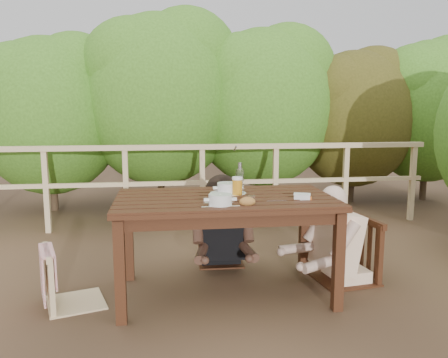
{
  "coord_description": "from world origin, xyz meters",
  "views": [
    {
      "loc": [
        -0.45,
        -3.31,
        1.44
      ],
      "look_at": [
        0.0,
        0.05,
        0.9
      ],
      "focal_mm": 36.09,
      "sensor_mm": 36.0,
      "label": 1
    }
  ],
  "objects": [
    {
      "name": "ground",
      "position": [
        0.0,
        0.0,
        0.0
      ],
      "size": [
        60.0,
        60.0,
        0.0
      ],
      "primitive_type": "plane",
      "color": "brown",
      "rests_on": "ground"
    },
    {
      "name": "table",
      "position": [
        0.0,
        0.0,
        0.38
      ],
      "size": [
        1.64,
        0.92,
        0.76
      ],
      "primitive_type": "cube",
      "color": "#32180C",
      "rests_on": "ground"
    },
    {
      "name": "chair_left",
      "position": [
        -1.12,
        -0.03,
        0.42
      ],
      "size": [
        0.52,
        0.52,
        0.83
      ],
      "primitive_type": "cube",
      "rotation": [
        0.0,
        0.0,
        1.87
      ],
      "color": "tan",
      "rests_on": "ground"
    },
    {
      "name": "chair_far",
      "position": [
        0.06,
        0.72,
        0.41
      ],
      "size": [
        0.42,
        0.42,
        0.83
      ],
      "primitive_type": "cube",
      "rotation": [
        0.0,
        0.0,
        -0.03
      ],
      "color": "#32180C",
      "rests_on": "ground"
    },
    {
      "name": "chair_right",
      "position": [
        1.03,
        0.16,
        0.49
      ],
      "size": [
        0.56,
        0.56,
        0.99
      ],
      "primitive_type": "cube",
      "rotation": [
        0.0,
        0.0,
        -1.42
      ],
      "color": "#32180C",
      "rests_on": "ground"
    },
    {
      "name": "woman",
      "position": [
        0.06,
        0.74,
        0.65
      ],
      "size": [
        0.54,
        0.66,
        1.3
      ],
      "primitive_type": null,
      "rotation": [
        0.0,
        0.0,
        3.12
      ],
      "color": "black",
      "rests_on": "ground"
    },
    {
      "name": "diner_right",
      "position": [
        1.06,
        0.16,
        0.67
      ],
      "size": [
        0.74,
        0.63,
        1.33
      ],
      "primitive_type": null,
      "rotation": [
        0.0,
        0.0,
        1.72
      ],
      "color": "beige",
      "rests_on": "ground"
    },
    {
      "name": "railing",
      "position": [
        0.0,
        2.0,
        0.51
      ],
      "size": [
        5.6,
        0.1,
        1.01
      ],
      "primitive_type": "cube",
      "color": "tan",
      "rests_on": "ground"
    },
    {
      "name": "hedge_row",
      "position": [
        0.4,
        3.2,
        1.9
      ],
      "size": [
        6.6,
        1.6,
        3.8
      ],
      "primitive_type": null,
      "color": "#39671C",
      "rests_on": "ground"
    },
    {
      "name": "soup_near",
      "position": [
        -0.07,
        -0.29,
        0.8
      ],
      "size": [
        0.27,
        0.27,
        0.09
      ],
      "primitive_type": "cylinder",
      "color": "white",
      "rests_on": "table"
    },
    {
      "name": "soup_far",
      "position": [
        0.05,
        0.15,
        0.8
      ],
      "size": [
        0.29,
        0.29,
        0.1
      ],
      "primitive_type": "cylinder",
      "color": "silver",
      "rests_on": "table"
    },
    {
      "name": "bread_roll",
      "position": [
        0.12,
        -0.29,
        0.79
      ],
      "size": [
        0.11,
        0.09,
        0.07
      ],
      "primitive_type": "ellipsoid",
      "color": "#A05D24",
      "rests_on": "table"
    },
    {
      "name": "beer_glass",
      "position": [
        0.1,
        0.06,
        0.83
      ],
      "size": [
        0.08,
        0.08,
        0.16
      ],
      "primitive_type": "cylinder",
      "color": "orange",
      "rests_on": "table"
    },
    {
      "name": "bottle",
      "position": [
        0.13,
        0.1,
        0.89
      ],
      "size": [
        0.06,
        0.06,
        0.26
      ],
      "primitive_type": "cylinder",
      "color": "white",
      "rests_on": "table"
    },
    {
      "name": "tumbler",
      "position": [
        0.15,
        -0.26,
        0.79
      ],
      "size": [
        0.06,
        0.06,
        0.07
      ],
      "primitive_type": "cylinder",
      "color": "white",
      "rests_on": "table"
    },
    {
      "name": "butter_tub",
      "position": [
        0.56,
        -0.15,
        0.78
      ],
      "size": [
        0.14,
        0.12,
        0.05
      ],
      "primitive_type": "cube",
      "rotation": [
        0.0,
        0.0,
        -0.32
      ],
      "color": "silver",
      "rests_on": "table"
    }
  ]
}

